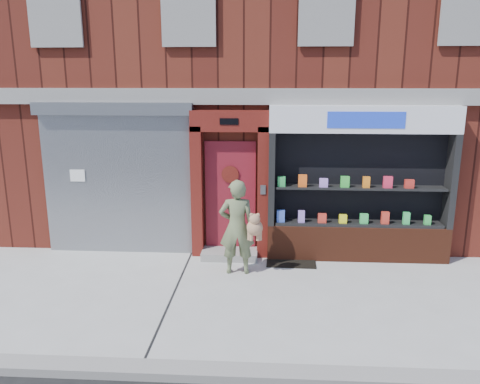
{
  "coord_description": "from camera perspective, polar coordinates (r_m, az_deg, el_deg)",
  "views": [
    {
      "loc": [
        -0.02,
        -7.04,
        3.47
      ],
      "look_at": [
        -0.5,
        1.0,
        1.52
      ],
      "focal_mm": 35.0,
      "sensor_mm": 36.0,
      "label": 1
    }
  ],
  "objects": [
    {
      "name": "pharmacy_bay",
      "position": [
        9.26,
        14.32,
        0.09
      ],
      "size": [
        3.5,
        0.41,
        3.0
      ],
      "color": "#572514",
      "rests_on": "ground"
    },
    {
      "name": "ground",
      "position": [
        7.85,
        3.3,
        -12.67
      ],
      "size": [
        80.0,
        80.0,
        0.0
      ],
      "primitive_type": "plane",
      "color": "#9E9E99",
      "rests_on": "ground"
    },
    {
      "name": "doormat",
      "position": [
        9.27,
        6.24,
        -8.38
      ],
      "size": [
        0.96,
        0.69,
        0.02
      ],
      "primitive_type": "cube",
      "rotation": [
        0.0,
        0.0,
        -0.03
      ],
      "color": "black",
      "rests_on": "ground"
    },
    {
      "name": "woman",
      "position": [
        8.43,
        -0.24,
        -4.29
      ],
      "size": [
        0.8,
        0.53,
        1.75
      ],
      "color": "#616D47",
      "rests_on": "ground"
    },
    {
      "name": "shutter_bay",
      "position": [
        9.61,
        -14.72,
        2.66
      ],
      "size": [
        3.1,
        0.3,
        3.04
      ],
      "color": "gray",
      "rests_on": "ground"
    },
    {
      "name": "curb",
      "position": [
        5.96,
        3.23,
        -21.34
      ],
      "size": [
        60.0,
        0.3,
        0.12
      ],
      "primitive_type": "cube",
      "color": "gray",
      "rests_on": "ground"
    },
    {
      "name": "red_door_bay",
      "position": [
        9.15,
        -1.23,
        0.9
      ],
      "size": [
        1.52,
        0.58,
        2.9
      ],
      "color": "#4F120D",
      "rests_on": "ground"
    },
    {
      "name": "building",
      "position": [
        13.04,
        3.65,
        15.92
      ],
      "size": [
        12.0,
        8.16,
        8.0
      ],
      "color": "#491710",
      "rests_on": "ground"
    }
  ]
}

